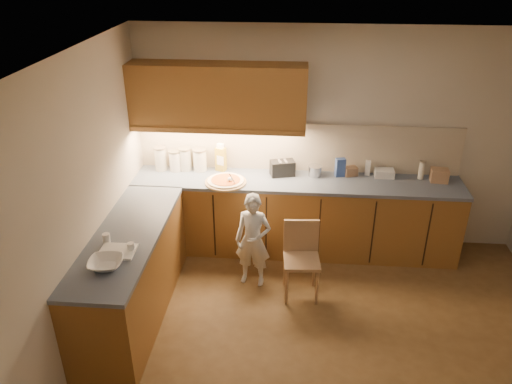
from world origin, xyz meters
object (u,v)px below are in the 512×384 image
child (253,240)px  oil_jug (221,158)px  pizza_on_board (226,181)px  toaster (282,168)px  wooden_chair (301,254)px

child → oil_jug: (-0.47, 0.91, 0.54)m
pizza_on_board → toaster: bearing=23.2°
pizza_on_board → oil_jug: bearing=107.2°
wooden_chair → oil_jug: bearing=129.2°
pizza_on_board → toaster: size_ratio=1.53×
child → toaster: bearing=81.2°
toaster → oil_jug: bearing=158.6°
oil_jug → wooden_chair: bearing=-46.4°
wooden_chair → oil_jug: (-0.98, 1.03, 0.60)m
pizza_on_board → toaster: 0.69m
child → oil_jug: 1.16m
pizza_on_board → wooden_chair: bearing=-38.2°
child → wooden_chair: child is taller
oil_jug → pizza_on_board: bearing=-72.8°
child → oil_jug: bearing=126.1°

